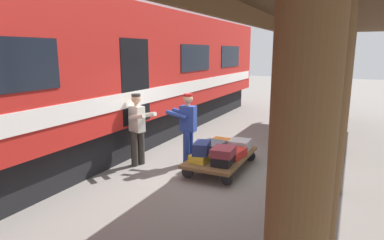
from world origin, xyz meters
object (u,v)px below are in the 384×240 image
Objects in this scene: suitcase_yellow_case at (201,157)px; porter_in_overalls at (187,127)px; suitcase_burgundy_valise at (223,152)px; porter_by_door at (138,127)px; suitcase_black_hardshell at (223,160)px; train_car at (88,75)px; suitcase_slate_roller at (211,148)px; suitcase_red_plastic at (232,153)px; luggage_cart at (221,157)px; suitcase_navy_fabric at (202,148)px; suitcase_gray_aluminum at (240,145)px; suitcase_orange_carryall at (220,143)px.

suitcase_yellow_case is 0.30× the size of porter_in_overalls.
suitcase_burgundy_valise is 1.27m from porter_in_overalls.
porter_by_door is (1.61, 0.04, 0.52)m from suitcase_yellow_case.
train_car is at bearing -4.17° from suitcase_black_hardshell.
suitcase_black_hardshell is 1.31m from porter_in_overalls.
suitcase_slate_roller is 0.75m from porter_in_overalls.
luggage_cart is at bearing 0.00° from suitcase_red_plastic.
suitcase_navy_fabric is (-0.01, -0.02, 0.21)m from suitcase_yellow_case.
luggage_cart is at bearing 180.00° from suitcase_slate_roller.
suitcase_burgundy_valise is at bearing 174.96° from suitcase_navy_fabric.
suitcase_red_plastic is 1.20× the size of suitcase_gray_aluminum.
suitcase_red_plastic is at bearing -90.00° from suitcase_black_hardshell.
suitcase_slate_roller reaches higher than suitcase_yellow_case.
train_car is 9.07× the size of luggage_cart.
suitcase_red_plastic is (-0.50, -0.58, 0.01)m from suitcase_yellow_case.
suitcase_black_hardshell is 0.81× the size of suitcase_red_plastic.
luggage_cart is 0.31m from suitcase_slate_roller.
suitcase_burgundy_valise reaches higher than suitcase_slate_roller.
train_car reaches higher than suitcase_gray_aluminum.
train_car is 11.21× the size of porter_by_door.
suitcase_gray_aluminum is (0.00, -0.58, 0.04)m from suitcase_red_plastic.
porter_in_overalls is 1.00× the size of porter_by_door.
suitcase_navy_fabric is 0.31× the size of porter_in_overalls.
porter_in_overalls is (0.59, 0.64, 0.50)m from suitcase_orange_carryall.
suitcase_black_hardshell is 0.93× the size of suitcase_navy_fabric.
suitcase_navy_fabric is 0.83m from porter_in_overalls.
suitcase_navy_fabric reaches higher than suitcase_slate_roller.
suitcase_black_hardshell is 0.77m from suitcase_slate_roller.
suitcase_slate_roller is at bearing 90.00° from suitcase_orange_carryall.
suitcase_slate_roller is 0.37× the size of porter_in_overalls.
suitcase_navy_fabric is (0.51, -0.04, 0.00)m from suitcase_burgundy_valise.
porter_in_overalls is at bearing 4.11° from luggage_cart.
suitcase_yellow_case is 0.96× the size of suitcase_burgundy_valise.
suitcase_slate_roller is at bearing 49.10° from suitcase_gray_aluminum.
suitcase_burgundy_valise is at bearing 90.79° from suitcase_gray_aluminum.
suitcase_orange_carryall is 0.87× the size of suitcase_burgundy_valise.
porter_in_overalls is (0.60, -0.49, 0.31)m from suitcase_navy_fabric.
suitcase_yellow_case is at bearing 138.59° from porter_in_overalls.
suitcase_navy_fabric is at bearing 48.40° from suitcase_red_plastic.
porter_by_door reaches higher than suitcase_navy_fabric.
suitcase_slate_roller is (0.00, -0.58, 0.06)m from suitcase_yellow_case.
suitcase_slate_roller is (0.50, -0.58, 0.04)m from suitcase_black_hardshell.
suitcase_yellow_case is 0.95× the size of suitcase_navy_fabric.
suitcase_slate_roller is 0.77m from suitcase_gray_aluminum.
suitcase_orange_carryall is at bearing -66.30° from suitcase_burgundy_valise.
suitcase_navy_fabric is at bearing 90.42° from suitcase_orange_carryall.
suitcase_burgundy_valise is 0.31× the size of porter_in_overalls.
suitcase_burgundy_valise reaches higher than suitcase_black_hardshell.
train_car is 11.21× the size of porter_in_overalls.
porter_by_door is (2.11, 0.04, 0.50)m from suitcase_black_hardshell.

